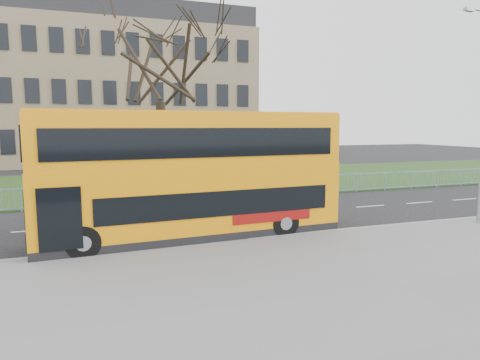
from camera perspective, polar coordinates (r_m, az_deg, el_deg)
name	(u,v)px	position (r m, az deg, el deg)	size (l,w,h in m)	color
ground	(280,227)	(16.88, 5.34, -6.25)	(120.00, 120.00, 0.00)	black
pavement	(395,286)	(11.33, 20.00, -13.19)	(80.00, 10.50, 0.12)	slate
kerb	(298,235)	(15.51, 7.73, -7.24)	(80.00, 0.20, 0.14)	gray
grass_verge	(196,181)	(30.26, -5.94, -0.17)	(80.00, 15.40, 0.08)	#213914
guard_railing	(229,189)	(22.83, -1.52, -1.26)	(40.00, 0.12, 1.10)	#6D99C2
bare_tree	(160,84)	(25.32, -10.61, 12.42)	(8.66, 8.66, 12.36)	black
civic_building	(107,98)	(50.05, -17.31, 10.46)	(30.00, 15.00, 14.00)	#816A51
yellow_bus	(193,172)	(14.86, -6.28, 1.02)	(10.49, 3.06, 4.34)	orange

